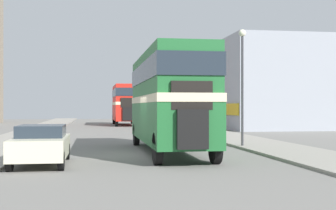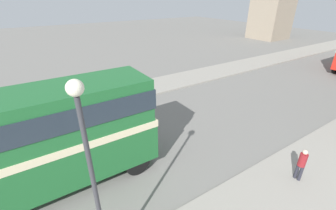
# 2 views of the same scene
# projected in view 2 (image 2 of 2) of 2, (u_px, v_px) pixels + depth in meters

# --- Properties ---
(ground_plane) EXTENTS (120.00, 120.00, 0.00)m
(ground_plane) POSITION_uv_depth(u_px,v_px,m) (9.00, 186.00, 9.72)
(ground_plane) COLOR slate
(sidewalk_left) EXTENTS (3.50, 120.00, 0.12)m
(sidewalk_left) POSITION_uv_depth(u_px,v_px,m) (8.00, 119.00, 14.78)
(sidewalk_left) COLOR gray
(sidewalk_left) RESTS_ON ground_plane
(double_decker_bus) EXTENTS (2.43, 10.81, 4.42)m
(double_decker_bus) POSITION_uv_depth(u_px,v_px,m) (12.00, 145.00, 7.99)
(double_decker_bus) COLOR #1E602D
(double_decker_bus) RESTS_ON ground_plane
(pedestrian_walking) EXTENTS (0.31, 0.31, 1.55)m
(pedestrian_walking) POSITION_uv_depth(u_px,v_px,m) (302.00, 163.00, 9.55)
(pedestrian_walking) COLOR #282833
(pedestrian_walking) RESTS_ON sidewalk_right
(street_lamp) EXTENTS (0.36, 0.36, 5.86)m
(street_lamp) POSITION_uv_depth(u_px,v_px,m) (89.00, 162.00, 5.22)
(street_lamp) COLOR #38383D
(street_lamp) RESTS_ON sidewalk_right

